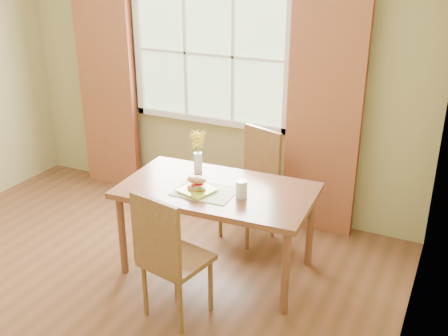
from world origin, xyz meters
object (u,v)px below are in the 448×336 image
chair_far (254,179)px  dining_table (217,197)px  chair_near (168,253)px  flower_vase (198,147)px  croissant_sandwich (197,184)px  water_glass (241,189)px

chair_far → dining_table: bearing=-72.9°
chair_near → flower_vase: (-0.26, 0.90, 0.41)m
chair_near → chair_far: size_ratio=0.99×
dining_table → chair_near: size_ratio=1.57×
dining_table → croissant_sandwich: size_ratio=9.37×
dining_table → flower_vase: 0.45m
chair_near → chair_far: chair_far is taller
water_glass → flower_vase: 0.59m
croissant_sandwich → chair_far: bearing=77.8°
chair_near → croissant_sandwich: size_ratio=5.98×
dining_table → chair_near: chair_near is taller
croissant_sandwich → flower_vase: bearing=113.7°
chair_near → dining_table: bearing=99.4°
chair_far → flower_vase: flower_vase is taller
dining_table → croissant_sandwich: bearing=-128.7°
dining_table → chair_far: chair_far is taller
croissant_sandwich → flower_vase: flower_vase is taller
croissant_sandwich → water_glass: (0.33, 0.08, -0.01)m
chair_far → water_glass: bearing=-54.8°
chair_far → water_glass: (0.20, -0.72, 0.24)m
dining_table → water_glass: bearing=-18.5°
croissant_sandwich → flower_vase: 0.41m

